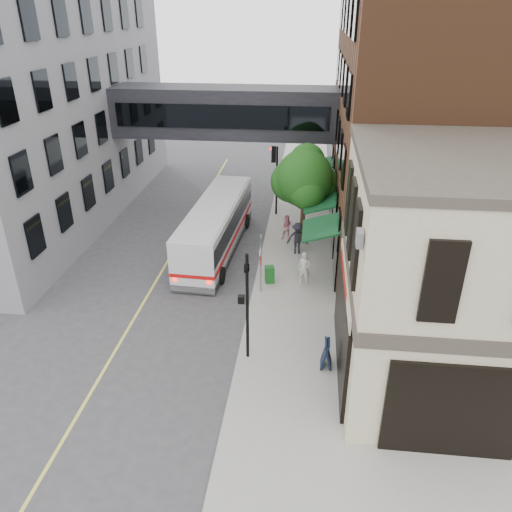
% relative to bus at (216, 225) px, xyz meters
% --- Properties ---
extents(ground, '(120.00, 120.00, 0.00)m').
position_rel_bus_xyz_m(ground, '(2.58, -11.56, -1.53)').
color(ground, '#38383A').
rests_on(ground, ground).
extents(sidewalk_main, '(4.00, 60.00, 0.15)m').
position_rel_bus_xyz_m(sidewalk_main, '(4.58, 2.44, -1.46)').
color(sidewalk_main, gray).
rests_on(sidewalk_main, ground).
extents(corner_building, '(10.19, 8.12, 8.45)m').
position_rel_bus_xyz_m(corner_building, '(11.55, -9.56, 2.68)').
color(corner_building, '#B5AA8A').
rests_on(corner_building, ground).
extents(brick_building, '(13.76, 18.00, 14.00)m').
position_rel_bus_xyz_m(brick_building, '(12.56, 3.43, 5.45)').
color(brick_building, '#4F2C18').
rests_on(brick_building, ground).
extents(skyway_bridge, '(14.00, 3.18, 3.00)m').
position_rel_bus_xyz_m(skyway_bridge, '(-0.42, 6.44, 4.97)').
color(skyway_bridge, black).
rests_on(skyway_bridge, ground).
extents(traffic_signal_near, '(0.44, 0.22, 4.60)m').
position_rel_bus_xyz_m(traffic_signal_near, '(2.95, -9.56, 1.45)').
color(traffic_signal_near, black).
rests_on(traffic_signal_near, sidewalk_main).
extents(traffic_signal_far, '(0.53, 0.28, 4.50)m').
position_rel_bus_xyz_m(traffic_signal_far, '(2.84, 5.44, 1.80)').
color(traffic_signal_far, black).
rests_on(traffic_signal_far, sidewalk_main).
extents(street_sign_pole, '(0.08, 0.75, 3.00)m').
position_rel_bus_xyz_m(street_sign_pole, '(2.97, -4.56, 0.40)').
color(street_sign_pole, gray).
rests_on(street_sign_pole, sidewalk_main).
extents(street_tree, '(3.80, 3.20, 5.60)m').
position_rel_bus_xyz_m(street_tree, '(4.77, 1.66, 2.38)').
color(street_tree, '#382619').
rests_on(street_tree, sidewalk_main).
extents(lane_marking, '(0.12, 40.00, 0.01)m').
position_rel_bus_xyz_m(lane_marking, '(-2.42, -1.56, -1.53)').
color(lane_marking, '#D8CC4C').
rests_on(lane_marking, ground).
extents(bus, '(2.88, 10.28, 2.74)m').
position_rel_bus_xyz_m(bus, '(0.00, 0.00, 0.00)').
color(bus, silver).
rests_on(bus, ground).
extents(pedestrian_a, '(0.66, 0.47, 1.68)m').
position_rel_bus_xyz_m(pedestrian_a, '(5.02, -3.56, -0.54)').
color(pedestrian_a, beige).
rests_on(pedestrian_a, sidewalk_main).
extents(pedestrian_b, '(0.76, 0.60, 1.51)m').
position_rel_bus_xyz_m(pedestrian_b, '(3.92, 1.50, -0.63)').
color(pedestrian_b, pink).
rests_on(pedestrian_b, sidewalk_main).
extents(pedestrian_c, '(1.23, 0.78, 1.81)m').
position_rel_bus_xyz_m(pedestrian_c, '(4.57, -0.23, -0.48)').
color(pedestrian_c, black).
rests_on(pedestrian_c, sidewalk_main).
extents(newspaper_box, '(0.52, 0.49, 0.88)m').
position_rel_bus_xyz_m(newspaper_box, '(3.33, -3.63, -0.95)').
color(newspaper_box, '#13571A').
rests_on(newspaper_box, sidewalk_main).
extents(sandwich_board, '(0.43, 0.65, 1.14)m').
position_rel_bus_xyz_m(sandwich_board, '(6.02, -9.82, -0.81)').
color(sandwich_board, black).
rests_on(sandwich_board, sidewalk_main).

